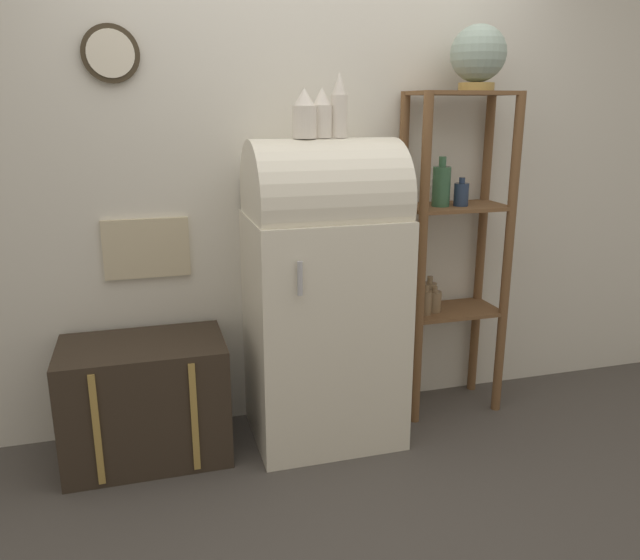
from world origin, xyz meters
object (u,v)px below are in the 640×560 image
at_px(globe, 478,55).
at_px(vase_right, 339,107).
at_px(refrigerator, 324,290).
at_px(vase_center, 322,115).
at_px(vase_left, 304,115).
at_px(suitcase_trunk, 146,400).

xyz_separation_m(globe, vase_right, (-0.75, -0.07, -0.25)).
bearing_deg(refrigerator, vase_center, 111.37).
bearing_deg(globe, vase_right, -174.51).
bearing_deg(vase_right, refrigerator, -172.71).
bearing_deg(vase_center, vase_right, -2.85).
bearing_deg(vase_left, vase_center, 13.62).
bearing_deg(vase_right, suitcase_trunk, 179.36).
distance_m(suitcase_trunk, globe, 2.36).
bearing_deg(suitcase_trunk, vase_center, -0.44).
bearing_deg(vase_right, vase_left, -174.12).
distance_m(vase_left, vase_right, 0.18).
bearing_deg(suitcase_trunk, refrigerator, -1.33).
distance_m(refrigerator, vase_center, 0.84).
height_order(suitcase_trunk, vase_left, vase_left).
bearing_deg(vase_center, vase_left, -166.38).
height_order(refrigerator, vase_right, vase_right).
bearing_deg(vase_center, refrigerator, -68.63).
height_order(suitcase_trunk, vase_center, vase_center).
bearing_deg(vase_left, refrigerator, 4.75).
bearing_deg(vase_left, globe, 5.56).
height_order(suitcase_trunk, globe, globe).
relative_size(suitcase_trunk, vase_right, 2.59).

